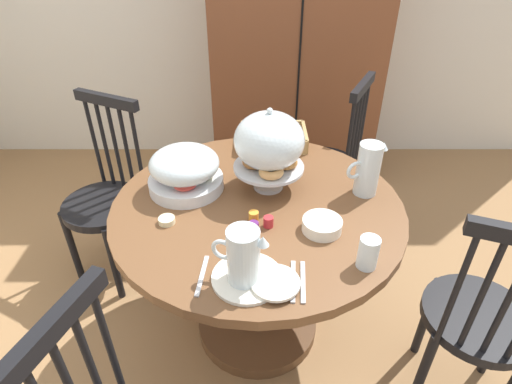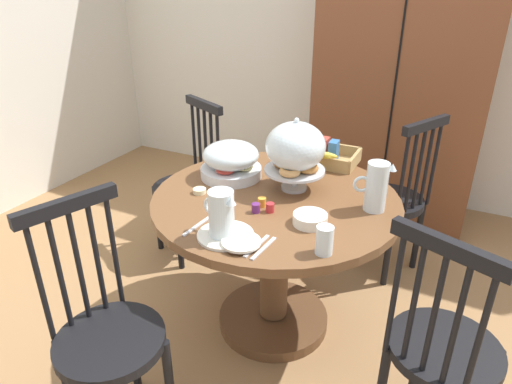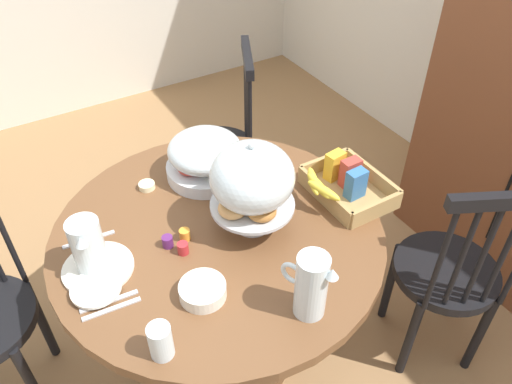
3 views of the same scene
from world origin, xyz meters
name	(u,v)px [view 1 (image 1 of 3)]	position (x,y,z in m)	size (l,w,h in m)	color
ground_plane	(270,324)	(0.00, 0.00, 0.00)	(10.00, 10.00, 0.00)	#997047
wooden_armoire	(294,38)	(0.19, 1.50, 0.98)	(1.18, 0.60, 1.96)	brown
dining_table	(256,247)	(-0.07, -0.01, 0.51)	(1.12, 1.12, 0.74)	brown
windsor_chair_near_window	(326,166)	(0.34, 0.75, 0.45)	(0.45, 0.45, 0.97)	black
windsor_chair_by_cabinet	(105,203)	(-0.83, 0.39, 0.45)	(0.45, 0.44, 0.97)	black
windsor_chair_far_side	(477,321)	(0.72, -0.34, 0.45)	(0.43, 0.43, 0.97)	black
pastry_stand_with_dome	(267,144)	(-0.03, 0.10, 0.94)	(0.28, 0.28, 0.34)	silver
fruit_platter_covered	(183,170)	(-0.36, 0.09, 0.83)	(0.30, 0.30, 0.18)	silver
orange_juice_pitcher	(242,259)	(-0.11, -0.42, 0.83)	(0.18, 0.10, 0.19)	silver
milk_pitcher	(366,171)	(0.36, 0.06, 0.84)	(0.17, 0.09, 0.22)	silver
cereal_basket	(270,136)	(0.00, 0.47, 0.78)	(0.32, 0.30, 0.12)	tan
china_plate_large	(246,278)	(-0.10, -0.41, 0.75)	(0.22, 0.22, 0.01)	white
china_plate_small	(274,282)	(-0.02, -0.44, 0.76)	(0.15, 0.15, 0.01)	white
cereal_bowl	(320,225)	(0.16, -0.18, 0.76)	(0.14, 0.14, 0.04)	white
drinking_glass	(367,252)	(0.27, -0.35, 0.80)	(0.06, 0.06, 0.11)	silver
butter_dish	(165,221)	(-0.40, -0.13, 0.75)	(0.06, 0.06, 0.02)	beige
jam_jar_strawberry	(267,222)	(-0.03, -0.15, 0.76)	(0.04, 0.04, 0.04)	#B7282D
jam_jar_apricot	(252,217)	(-0.08, -0.12, 0.76)	(0.04, 0.04, 0.04)	orange
jam_jar_grape	(252,227)	(-0.08, -0.18, 0.76)	(0.04, 0.04, 0.04)	#5B2366
table_knife	(292,281)	(0.04, -0.42, 0.74)	(0.17, 0.01, 0.01)	silver
dinner_fork	(302,281)	(0.07, -0.42, 0.74)	(0.17, 0.01, 0.01)	silver
soup_spoon	(201,276)	(-0.24, -0.40, 0.74)	(0.17, 0.01, 0.01)	silver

